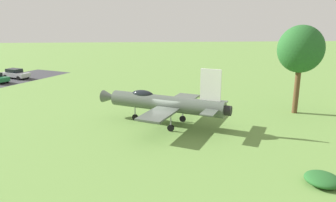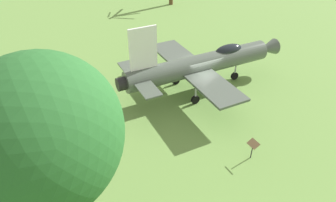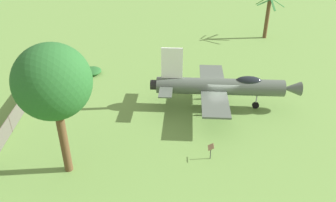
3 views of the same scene
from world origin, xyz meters
The scene contains 4 objects.
ground_plane centered at (0.00, 0.00, 0.00)m, with size 200.00×200.00×0.00m, color #668E42.
display_jet centered at (-0.28, 0.15, 2.09)m, with size 12.03×9.58×5.47m.
shade_tree centered at (13.61, 2.89, 6.52)m, with size 4.60×4.03×8.94m.
info_plaque centered at (4.33, 5.88, 0.85)m, with size 0.62×0.71×1.14m.
Camera 2 is at (16.59, 9.02, 11.91)m, focal length 32.38 mm.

